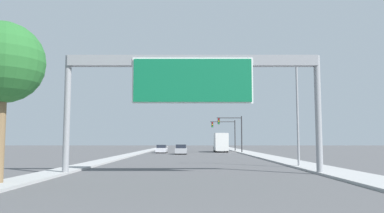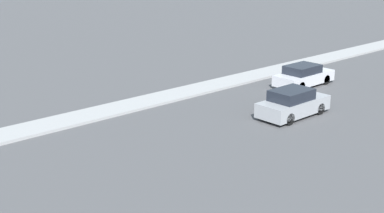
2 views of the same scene
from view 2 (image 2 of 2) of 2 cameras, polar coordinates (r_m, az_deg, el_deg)
The scene contains 3 objects.
median_strip_left at distance 39.15m, azimuth 8.89°, elevation 3.81°, with size 2.00×120.00×0.15m.
car_mid_right at distance 29.04m, azimuth 10.70°, elevation 0.32°, with size 1.78×4.27×1.52m.
car_near_right at distance 35.44m, azimuth 11.81°, elevation 3.22°, with size 1.76×4.34×1.40m.
Camera 2 is at (14.96, 30.35, 9.00)m, focal length 50.00 mm.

